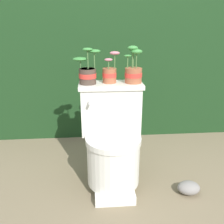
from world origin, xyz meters
The scene contains 7 objects.
ground_plane centered at (0.00, 0.00, 0.00)m, with size 12.00×12.00×0.00m, color #75664C.
hedge_backdrop centered at (0.00, 1.17, 0.77)m, with size 2.99×0.78×1.55m.
toilet centered at (-0.02, 0.03, 0.31)m, with size 0.43×0.49×0.69m.
potted_plant_left centered at (-0.17, 0.16, 0.77)m, with size 0.18×0.11×0.24m.
potted_plant_midleft centered at (-0.02, 0.18, 0.75)m, with size 0.11×0.10×0.21m.
potted_plant_middle centered at (0.13, 0.16, 0.77)m, with size 0.12×0.12×0.24m.
garden_stone centered at (0.47, -0.14, 0.04)m, with size 0.15×0.12×0.08m.
Camera 1 is at (-0.14, -1.47, 1.07)m, focal length 40.00 mm.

